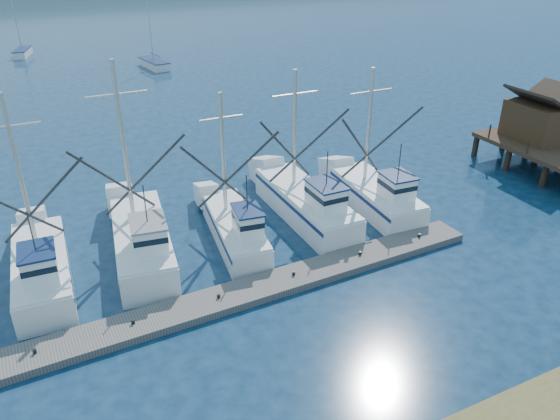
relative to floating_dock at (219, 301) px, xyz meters
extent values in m
plane|color=#0C2237|center=(5.72, -5.93, -0.19)|extent=(500.00, 500.00, 0.00)
cube|color=#635E59|center=(0.00, 0.00, 0.00)|extent=(28.78, 2.85, 0.38)
cube|color=#4C331E|center=(27.22, 6.07, 3.11)|extent=(4.00, 4.00, 2.60)
cube|color=white|center=(-7.19, 5.28, 0.58)|extent=(2.88, 8.15, 1.54)
cube|color=white|center=(-7.19, 3.22, 2.10)|extent=(1.55, 2.03, 1.50)
cylinder|color=#B7B2A8|center=(-7.19, 6.65, 5.23)|extent=(0.22, 0.22, 7.77)
cube|color=white|center=(-2.19, 5.68, 0.65)|extent=(3.93, 9.13, 1.69)
cube|color=white|center=(-2.19, 3.41, 2.25)|extent=(1.87, 2.35, 1.50)
cylinder|color=#B7B2A8|center=(-2.19, 7.19, 5.74)|extent=(0.22, 0.22, 8.50)
cube|color=white|center=(2.84, 5.08, 0.48)|extent=(3.19, 7.87, 1.34)
cube|color=white|center=(2.84, 3.12, 1.89)|extent=(1.50, 2.02, 1.50)
cylinder|color=#B7B2A8|center=(2.84, 6.39, 4.56)|extent=(0.22, 0.22, 6.84)
cube|color=white|center=(7.69, 5.78, 0.63)|extent=(2.64, 9.05, 1.65)
cube|color=white|center=(7.69, 3.46, 2.21)|extent=(1.52, 2.21, 1.50)
cylinder|color=#B7B2A8|center=(7.69, 7.32, 4.97)|extent=(0.22, 0.22, 7.02)
cube|color=white|center=(12.26, 5.05, 0.53)|extent=(3.14, 7.74, 1.44)
cube|color=white|center=(12.26, 3.11, 2.00)|extent=(1.65, 1.95, 1.50)
cylinder|color=#B7B2A8|center=(12.26, 6.34, 4.79)|extent=(0.22, 0.22, 7.09)
cube|color=white|center=(9.55, 49.19, 0.26)|extent=(2.75, 5.85, 0.90)
cylinder|color=#B7B2A8|center=(9.55, 49.49, 4.31)|extent=(0.12, 0.12, 7.20)
cube|color=white|center=(-4.89, 63.93, 0.26)|extent=(2.81, 5.15, 0.90)
cylinder|color=#B7B2A8|center=(-4.89, 64.23, 4.31)|extent=(0.12, 0.12, 7.20)
camera|label=1|loc=(-6.46, -19.83, 15.53)|focal=35.00mm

